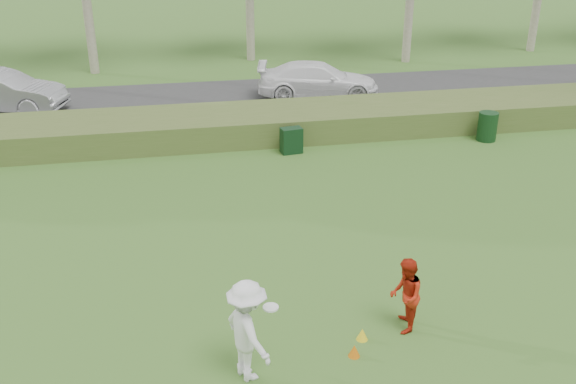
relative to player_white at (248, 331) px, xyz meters
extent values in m
plane|color=#326020|center=(1.62, 0.74, -0.94)|extent=(120.00, 120.00, 0.00)
cube|color=#435A24|center=(1.62, 12.74, -0.49)|extent=(80.00, 3.00, 0.90)
cube|color=#2D2D2D|center=(1.62, 17.74, -0.91)|extent=(80.00, 6.00, 0.06)
imported|color=white|center=(0.00, 0.00, 0.00)|extent=(1.11, 1.39, 1.87)
cylinder|color=white|center=(0.40, 0.00, 0.42)|extent=(0.27, 0.27, 0.03)
imported|color=#AF230F|center=(3.11, 0.77, -0.18)|extent=(0.77, 0.87, 1.51)
cone|color=#D5670B|center=(1.95, 0.15, -0.82)|extent=(0.22, 0.22, 0.24)
cone|color=yellow|center=(2.24, 0.60, -0.82)|extent=(0.22, 0.22, 0.24)
cube|color=black|center=(2.92, 10.78, -0.51)|extent=(0.74, 0.52, 0.86)
cylinder|color=black|center=(9.87, 10.69, -0.43)|extent=(0.73, 0.73, 1.01)
imported|color=#BBBBBF|center=(-7.38, 17.42, -0.07)|extent=(5.15, 2.92, 1.61)
imported|color=white|center=(5.35, 17.10, -0.14)|extent=(5.39, 3.04, 1.48)
camera|label=1|loc=(-1.05, -8.89, 6.52)|focal=40.00mm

